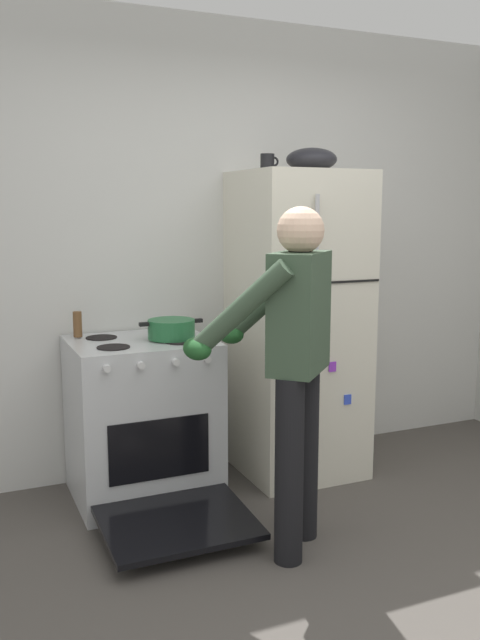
{
  "coord_description": "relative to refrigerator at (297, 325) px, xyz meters",
  "views": [
    {
      "loc": [
        -1.48,
        -1.96,
        1.59
      ],
      "look_at": [
        -0.05,
        1.32,
        1.0
      ],
      "focal_mm": 38.12,
      "sensor_mm": 36.0,
      "label": 1
    }
  ],
  "objects": [
    {
      "name": "red_pot",
      "position": [
        -0.8,
        -0.05,
        0.04
      ],
      "size": [
        0.36,
        0.26,
        0.1
      ],
      "color": "#236638",
      "rests_on": "stove_range"
    },
    {
      "name": "mixing_bowl",
      "position": [
        0.08,
        0.0,
        0.97
      ],
      "size": [
        0.3,
        0.3,
        0.13
      ],
      "primitive_type": "ellipsoid",
      "color": "black",
      "rests_on": "refrigerator"
    },
    {
      "name": "person_cook",
      "position": [
        -0.5,
        -0.86,
        0.06
      ],
      "size": [
        0.69,
        0.72,
        1.6
      ],
      "color": "black",
      "rests_on": "ground"
    },
    {
      "name": "coffee_mug",
      "position": [
        -0.18,
        0.05,
        0.95
      ],
      "size": [
        0.11,
        0.08,
        0.1
      ],
      "color": "black",
      "rests_on": "refrigerator"
    },
    {
      "name": "pepper_mill",
      "position": [
        -1.26,
        0.2,
        0.06
      ],
      "size": [
        0.05,
        0.05,
        0.14
      ],
      "primitive_type": "cylinder",
      "color": "brown",
      "rests_on": "stove_range"
    },
    {
      "name": "ground",
      "position": [
        -0.43,
        -1.57,
        -0.9
      ],
      "size": [
        8.0,
        8.0,
        0.0
      ],
      "primitive_type": "plane",
      "color": "#4C4742"
    },
    {
      "name": "kitchen_wall_back",
      "position": [
        -0.43,
        0.38,
        0.45
      ],
      "size": [
        6.0,
        0.1,
        2.7
      ],
      "primitive_type": "cube",
      "color": "silver",
      "rests_on": "ground"
    },
    {
      "name": "stove_range",
      "position": [
        -0.96,
        -0.02,
        -0.47
      ],
      "size": [
        0.76,
        1.21,
        0.89
      ],
      "color": "silver",
      "rests_on": "ground"
    },
    {
      "name": "refrigerator",
      "position": [
        0.0,
        0.0,
        0.0
      ],
      "size": [
        0.68,
        0.72,
        1.8
      ],
      "color": "silver",
      "rests_on": "ground"
    }
  ]
}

